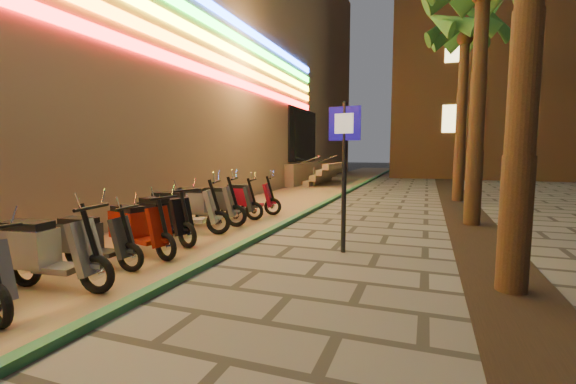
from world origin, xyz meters
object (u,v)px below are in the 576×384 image
at_px(pedestrian_sign, 344,156).
at_px(scooter_4, 44,251).
at_px(scooter_7, 162,218).
at_px(scooter_8, 181,210).
at_px(scooter_6, 137,228).
at_px(scooter_11, 247,198).
at_px(scooter_10, 227,202).
at_px(scooter_9, 202,205).
at_px(scooter_5, 92,240).

relative_size(pedestrian_sign, scooter_4, 1.60).
bearing_deg(scooter_7, scooter_8, 115.12).
distance_m(scooter_6, scooter_11, 4.71).
bearing_deg(scooter_10, scooter_7, -99.80).
relative_size(scooter_8, scooter_10, 1.07).
height_order(scooter_6, scooter_9, scooter_9).
xyz_separation_m(scooter_7, scooter_8, (-0.11, 0.81, 0.03)).
bearing_deg(pedestrian_sign, scooter_8, -173.87).
bearing_deg(scooter_4, scooter_5, 92.90).
bearing_deg(scooter_10, scooter_11, 69.71).
height_order(pedestrian_sign, scooter_10, pedestrian_sign).
bearing_deg(scooter_4, scooter_7, 88.12).
xyz_separation_m(scooter_8, scooter_9, (-0.04, 0.95, 0.00)).
distance_m(scooter_8, scooter_10, 2.01).
relative_size(scooter_9, scooter_11, 1.08).
bearing_deg(scooter_4, scooter_8, 88.82).
height_order(scooter_9, scooter_10, scooter_9).
xyz_separation_m(scooter_6, scooter_9, (-0.34, 2.71, 0.05)).
bearing_deg(scooter_6, scooter_9, 110.06).
relative_size(pedestrian_sign, scooter_5, 1.83).
xyz_separation_m(scooter_9, scooter_11, (0.26, 2.00, -0.04)).
xyz_separation_m(pedestrian_sign, scooter_8, (-3.79, 0.31, -1.25)).
xyz_separation_m(scooter_5, scooter_9, (-0.23, 3.62, 0.09)).
distance_m(pedestrian_sign, scooter_4, 4.94).
distance_m(scooter_7, scooter_9, 1.77).
distance_m(scooter_10, scooter_11, 0.96).
height_order(pedestrian_sign, scooter_4, pedestrian_sign).
bearing_deg(scooter_11, scooter_6, -100.68).
bearing_deg(scooter_9, scooter_4, -100.35).
bearing_deg(scooter_6, scooter_4, -75.34).
xyz_separation_m(scooter_4, scooter_8, (-0.35, 3.61, 0.02)).
distance_m(scooter_5, scooter_8, 2.68).
relative_size(pedestrian_sign, scooter_11, 1.68).
bearing_deg(scooter_6, scooter_11, 103.91).
bearing_deg(scooter_11, scooter_10, -111.03).
bearing_deg(pedestrian_sign, scooter_4, -125.50).
relative_size(scooter_4, scooter_8, 0.98).
relative_size(pedestrian_sign, scooter_6, 1.70).
bearing_deg(scooter_9, pedestrian_sign, -33.40).
bearing_deg(scooter_5, scooter_9, 89.10).
bearing_deg(scooter_11, scooter_8, -105.78).
xyz_separation_m(scooter_5, scooter_7, (-0.08, 1.86, 0.05)).
relative_size(scooter_10, scooter_11, 1.00).
bearing_deg(scooter_5, scooter_6, 78.98).
xyz_separation_m(scooter_4, scooter_11, (-0.13, 6.56, -0.02)).
height_order(scooter_4, scooter_9, scooter_9).
bearing_deg(scooter_6, scooter_10, 106.51).
bearing_deg(pedestrian_sign, scooter_7, -161.44).
distance_m(scooter_5, scooter_7, 1.86).
distance_m(scooter_4, scooter_10, 5.63).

